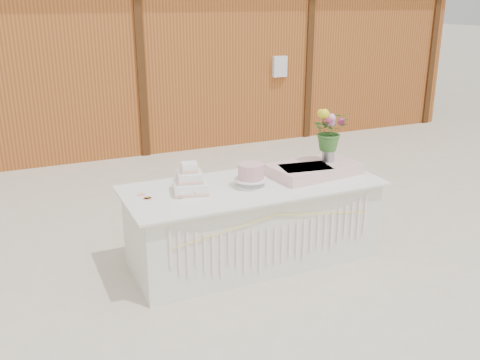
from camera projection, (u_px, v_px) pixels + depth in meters
name	position (u px, v px, depth m)	size (l,w,h in m)	color
ground	(253.00, 259.00, 5.18)	(80.00, 80.00, 0.00)	beige
barn	(112.00, 40.00, 9.81)	(12.60, 4.60, 3.30)	#A85723
cake_table	(253.00, 223.00, 5.06)	(2.40, 1.00, 0.77)	white
wedding_cake	(190.00, 182.00, 4.71)	(0.36, 0.36, 0.27)	white
pink_cake_stand	(251.00, 174.00, 4.84)	(0.30, 0.30, 0.22)	white
satin_runner	(314.00, 169.00, 5.20)	(0.86, 0.50, 0.11)	beige
flower_vase	(328.00, 153.00, 5.24)	(0.12, 0.12, 0.16)	#A1A1A6
bouquet	(330.00, 126.00, 5.15)	(0.34, 0.30, 0.38)	#3B712D
loose_flowers	(141.00, 198.00, 4.57)	(0.14, 0.35, 0.02)	pink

